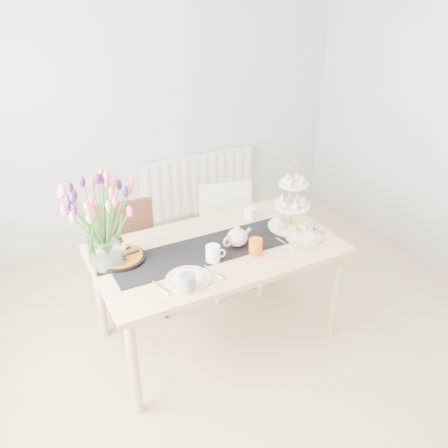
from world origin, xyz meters
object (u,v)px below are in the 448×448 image
cream_jug (250,213)px  mug_orange (256,247)px  mug_grey (188,283)px  plate_left (188,279)px  radiator (199,184)px  mug_white (213,254)px  teapot (237,237)px  chair_white (230,230)px  plate_right (304,238)px  chair_brown (131,251)px  tart_tin (121,258)px  tulip_vase (101,210)px  cake_stand (291,211)px  dining_table (217,257)px

cream_jug → mug_orange: size_ratio=0.83×
mug_grey → plate_left: (0.04, 0.09, -0.05)m
radiator → mug_white: 1.93m
radiator → teapot: teapot is taller
chair_white → plate_left: size_ratio=3.22×
plate_left → plate_right: bearing=5.1°
chair_brown → tart_tin: (-0.20, -0.49, 0.27)m
mug_orange → plate_right: size_ratio=0.42×
chair_white → tart_tin: bearing=-146.6°
tulip_vase → cake_stand: size_ratio=1.50×
plate_left → plate_right: plate_left is taller
mug_grey → chair_white: bearing=5.0°
tulip_vase → chair_white: bearing=21.6°
chair_brown → mug_grey: (0.05, -0.98, 0.31)m
chair_brown → tulip_vase: 0.87m
cream_jug → plate_right: size_ratio=0.35×
tart_tin → mug_white: 0.58m
mug_orange → chair_white: bearing=49.3°
chair_white → cake_stand: size_ratio=1.87×
chair_white → tulip_vase: tulip_vase is taller
tulip_vase → plate_left: tulip_vase is taller
plate_left → mug_white: bearing=27.6°
dining_table → plate_left: bearing=-141.7°
chair_brown → teapot: size_ratio=3.89×
tart_tin → plate_left: 0.49m
radiator → chair_white: bearing=-101.7°
dining_table → plate_left: (-0.32, -0.25, 0.08)m
dining_table → cream_jug: cream_jug is taller
chair_white → mug_white: size_ratio=8.01×
tulip_vase → teapot: size_ratio=3.18×
tulip_vase → mug_white: bearing=-23.6°
mug_white → radiator: bearing=89.1°
plate_left → dining_table: bearing=38.3°
teapot → mug_orange: (0.06, -0.13, -0.02)m
radiator → plate_left: bearing=-116.4°
dining_table → mug_orange: 0.29m
chair_white → teapot: bearing=-103.1°
tulip_vase → mug_grey: (0.33, -0.47, -0.33)m
dining_table → mug_grey: (-0.36, -0.34, 0.13)m
radiator → mug_orange: mug_orange is taller
plate_right → mug_grey: bearing=-169.5°
chair_brown → tulip_vase: size_ratio=1.22×
mug_grey → mug_orange: mug_grey is taller
plate_left → mug_grey: bearing=-115.7°
cake_stand → plate_left: size_ratio=1.72×
chair_brown → mug_white: size_ratio=7.86×
plate_right → dining_table: bearing=163.7°
dining_table → mug_grey: bearing=-136.5°
chair_white → tulip_vase: (-1.09, -0.43, 0.63)m
radiator → tulip_vase: 2.11m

